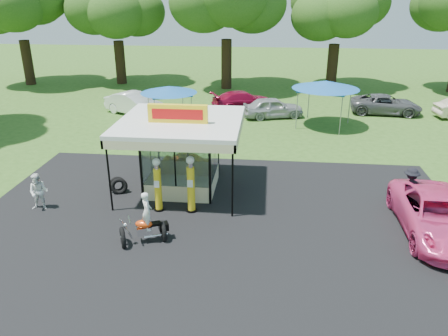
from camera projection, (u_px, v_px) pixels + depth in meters
The scene contains 21 objects.
ground at pixel (211, 249), 15.86m from camera, with size 120.00×120.00×0.00m, color #2E531A.
asphalt_apron at pixel (218, 221), 17.69m from camera, with size 20.00×14.00×0.04m, color black.
gas_station_kiosk at pixel (182, 153), 19.97m from camera, with size 5.40×5.40×4.18m.
gas_pump_left at pixel (158, 186), 18.15m from camera, with size 0.44×0.44×2.38m.
gas_pump_right at pixel (191, 186), 18.04m from camera, with size 0.47×0.47×2.52m.
motorcycle at pixel (146, 223), 15.98m from camera, with size 1.85×1.43×2.11m.
spare_tires at pixel (118, 186), 20.03m from camera, with size 0.98×0.76×0.79m.
a_frame_sign at pixel (442, 239), 15.60m from camera, with size 0.53×0.48×0.94m.
kiosk_car at pixel (191, 162), 22.50m from camera, with size 1.13×2.82×0.96m, color yellow.
pink_sedan at pixel (438, 215), 16.54m from camera, with size 2.64×5.72×1.59m, color #EE4087.
spectator_west at pixel (39, 192), 18.39m from camera, with size 0.80×0.62×1.64m, color white.
spectator_east_a at pixel (410, 188), 18.62m from camera, with size 1.15×0.66×1.78m, color black.
bg_car_a at pixel (135, 104), 32.56m from camera, with size 1.72×4.93×1.63m, color white.
bg_car_b at pixel (243, 100), 33.98m from camera, with size 1.99×4.90×1.42m, color maroon.
bg_car_c at pixel (273, 108), 31.80m from camera, with size 1.76×4.37×1.49m, color #9C9DA1.
bg_car_d at pixel (386, 104), 32.79m from camera, with size 2.38×5.16×1.43m, color #525153.
tent_west at pixel (169, 90), 29.52m from camera, with size 3.84×3.84×2.69m.
tent_east at pixel (326, 85), 29.01m from camera, with size 4.47×4.47×3.12m.
oak_far_a at pixel (18, 3), 40.43m from camera, with size 10.00×10.00×11.86m.
oak_far_b at pixel (115, 6), 40.97m from camera, with size 9.57×9.57×11.41m.
oak_far_d at pixel (338, 9), 39.38m from camera, with size 9.36×9.36×11.15m.
Camera 1 is at (1.86, -13.44, 8.74)m, focal length 35.00 mm.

